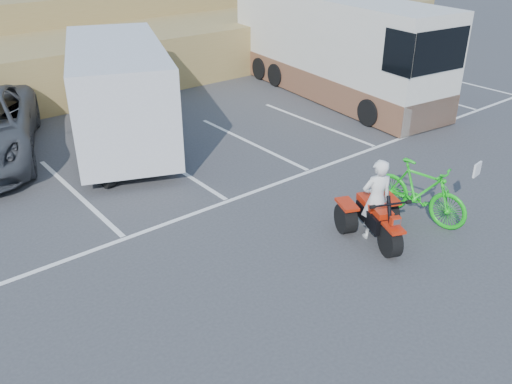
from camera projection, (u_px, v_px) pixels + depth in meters
ground at (296, 244)px, 11.29m from camera, size 100.00×100.00×0.00m
parking_stripes at (218, 169)px, 14.60m from camera, size 28.00×5.16×0.01m
grass_embankment at (33, 47)px, 21.40m from camera, size 40.00×8.50×3.10m
red_trike_atv at (375, 240)px, 11.43m from camera, size 1.87×2.10×1.12m
rider at (376, 199)px, 11.15m from camera, size 0.76×0.65×1.78m
green_dirt_bike at (420, 191)px, 11.94m from camera, size 0.95×2.31×1.35m
cargo_trailer at (119, 93)px, 15.42m from camera, size 4.69×6.79×2.94m
rv_motorhome at (333, 53)px, 20.03m from camera, size 3.58×10.00×3.51m
quad_atv_blue at (115, 175)px, 14.23m from camera, size 1.21×1.57×0.99m
quad_atv_green at (137, 165)px, 14.82m from camera, size 1.61×1.87×1.04m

